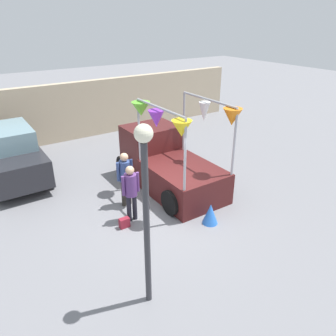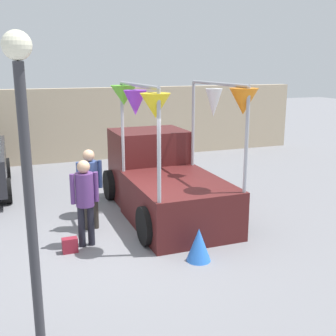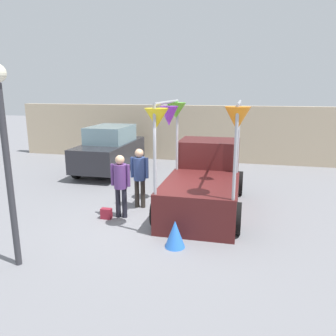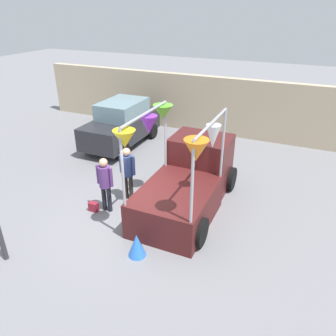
{
  "view_description": "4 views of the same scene",
  "coord_description": "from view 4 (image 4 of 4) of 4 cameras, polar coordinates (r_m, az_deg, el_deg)",
  "views": [
    {
      "loc": [
        -4.37,
        -7.08,
        5.29
      ],
      "look_at": [
        0.35,
        0.02,
        1.31
      ],
      "focal_mm": 35.0,
      "sensor_mm": 36.0,
      "label": 1
    },
    {
      "loc": [
        -2.1,
        -7.57,
        3.38
      ],
      "look_at": [
        0.87,
        0.22,
        1.34
      ],
      "focal_mm": 45.0,
      "sensor_mm": 36.0,
      "label": 2
    },
    {
      "loc": [
        2.2,
        -7.67,
        3.31
      ],
      "look_at": [
        0.22,
        0.77,
        1.23
      ],
      "focal_mm": 35.0,
      "sensor_mm": 36.0,
      "label": 3
    },
    {
      "loc": [
        4.06,
        -6.65,
        5.47
      ],
      "look_at": [
        0.91,
        0.4,
        1.59
      ],
      "focal_mm": 35.0,
      "sensor_mm": 36.0,
      "label": 4
    }
  ],
  "objects": [
    {
      "name": "person_customer",
      "position": [
        9.42,
        -10.93,
        -2.05
      ],
      "size": [
        0.53,
        0.34,
        1.68
      ],
      "color": "black",
      "rests_on": "ground"
    },
    {
      "name": "handbag",
      "position": [
        9.91,
        -12.83,
        -6.59
      ],
      "size": [
        0.28,
        0.16,
        0.28
      ],
      "primitive_type": "cube",
      "color": "maroon",
      "rests_on": "ground"
    },
    {
      "name": "parked_car",
      "position": [
        14.09,
        -8.05,
        7.68
      ],
      "size": [
        1.88,
        4.0,
        1.88
      ],
      "color": "#26262B",
      "rests_on": "ground"
    },
    {
      "name": "brick_boundary_wall",
      "position": [
        15.41,
        8.02,
        10.73
      ],
      "size": [
        18.0,
        0.36,
        2.6
      ],
      "primitive_type": "cube",
      "color": "tan",
      "rests_on": "ground"
    },
    {
      "name": "ground_plane",
      "position": [
        9.52,
        -6.06,
        -8.54
      ],
      "size": [
        60.0,
        60.0,
        0.0
      ],
      "primitive_type": "plane",
      "color": "slate"
    },
    {
      "name": "folded_kite_bundle_azure",
      "position": [
        8.08,
        -5.46,
        -13.22
      ],
      "size": [
        0.58,
        0.58,
        0.6
      ],
      "primitive_type": "cone",
      "rotation": [
        0.0,
        0.0,
        0.42
      ],
      "color": "blue",
      "rests_on": "ground"
    },
    {
      "name": "vendor_truck",
      "position": [
        9.71,
        3.71,
        -1.68
      ],
      "size": [
        2.4,
        4.06,
        3.04
      ],
      "color": "#4C1919",
      "rests_on": "ground"
    },
    {
      "name": "person_vendor",
      "position": [
        9.9,
        -7.09,
        -0.14
      ],
      "size": [
        0.53,
        0.34,
        1.71
      ],
      "color": "#2D2823",
      "rests_on": "ground"
    }
  ]
}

